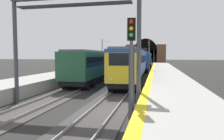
{
  "coord_description": "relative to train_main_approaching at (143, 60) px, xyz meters",
  "views": [
    {
      "loc": [
        -11.96,
        -3.07,
        3.35
      ],
      "look_at": [
        7.5,
        1.04,
        1.98
      ],
      "focal_mm": 33.91,
      "sensor_mm": 36.0,
      "label": 1
    }
  ],
  "objects": [
    {
      "name": "train_main_approaching",
      "position": [
        0.0,
        0.0,
        0.0
      ],
      "size": [
        61.56,
        3.17,
        5.01
      ],
      "rotation": [
        0.0,
        0.0,
        3.16
      ],
      "color": "#264C99",
      "rests_on": "ground_plane"
    },
    {
      "name": "railway_signal_far",
      "position": [
        43.78,
        -1.9,
        1.09
      ],
      "size": [
        0.39,
        0.38,
        5.76
      ],
      "rotation": [
        0.0,
        0.0,
        3.14
      ],
      "color": "#4C4C54",
      "rests_on": "ground_plane"
    },
    {
      "name": "track_main_line",
      "position": [
        -36.0,
        0.0,
        -2.32
      ],
      "size": [
        160.0,
        2.99,
        0.21
      ],
      "color": "#383533",
      "rests_on": "ground_plane"
    },
    {
      "name": "train_adjacent_platform",
      "position": [
        1.64,
        4.66,
        -0.09
      ],
      "size": [
        64.03,
        3.18,
        4.81
      ],
      "rotation": [
        0.0,
        0.0,
        0.01
      ],
      "color": "#235638",
      "rests_on": "ground_plane"
    },
    {
      "name": "ground_plane",
      "position": [
        -36.0,
        0.0,
        -2.36
      ],
      "size": [
        320.0,
        320.0,
        0.0
      ],
      "primitive_type": "plane",
      "color": "black"
    },
    {
      "name": "track_adjacent_line",
      "position": [
        -36.0,
        4.66,
        -2.32
      ],
      "size": [
        160.0,
        2.79,
        0.21
      ],
      "color": "#423D38",
      "rests_on": "ground_plane"
    },
    {
      "name": "railway_signal_near",
      "position": [
        -37.96,
        -1.9,
        0.73
      ],
      "size": [
        0.39,
        0.38,
        5.1
      ],
      "rotation": [
        0.0,
        0.0,
        3.14
      ],
      "color": "#4C4C54",
      "rests_on": "ground_plane"
    },
    {
      "name": "platform_right_edge_strip",
      "position": [
        -36.0,
        -2.44,
        -1.28
      ],
      "size": [
        112.0,
        0.5,
        0.01
      ],
      "primitive_type": "cube",
      "color": "yellow",
      "rests_on": "platform_right"
    },
    {
      "name": "railway_signal_mid",
      "position": [
        -14.25,
        -1.9,
        1.14
      ],
      "size": [
        0.39,
        0.38,
        5.84
      ],
      "rotation": [
        0.0,
        0.0,
        3.14
      ],
      "color": "#4C4C54",
      "rests_on": "ground_plane"
    },
    {
      "name": "catenary_mast_near",
      "position": [
        8.19,
        11.5,
        1.65
      ],
      "size": [
        0.22,
        2.17,
        7.81
      ],
      "color": "#595B60",
      "rests_on": "ground_plane"
    },
    {
      "name": "overhead_signal_gantry",
      "position": [
        -34.77,
        2.33,
        3.24
      ],
      "size": [
        0.7,
        8.92,
        7.43
      ],
      "color": "#3F3F47",
      "rests_on": "ground_plane"
    },
    {
      "name": "tunnel_portal",
      "position": [
        58.15,
        2.33,
        2.05
      ],
      "size": [
        2.49,
        19.61,
        11.62
      ],
      "color": "brown",
      "rests_on": "ground_plane"
    },
    {
      "name": "platform_right",
      "position": [
        -36.0,
        -4.33,
        -1.82
      ],
      "size": [
        112.0,
        4.29,
        1.08
      ],
      "primitive_type": "cube",
      "color": "#9E9B93",
      "rests_on": "ground_plane"
    }
  ]
}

